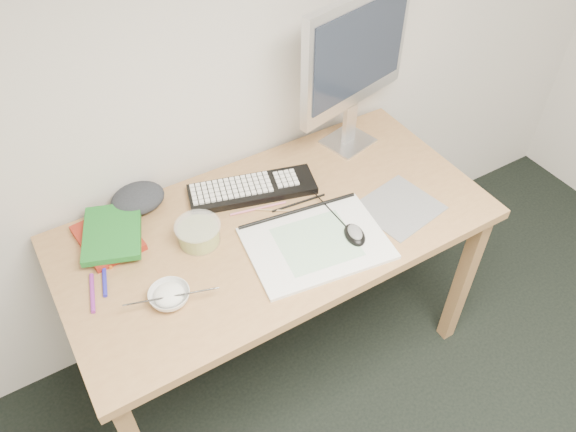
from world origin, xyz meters
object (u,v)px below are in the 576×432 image
at_px(desk, 276,241).
at_px(rice_bowl, 170,296).
at_px(monitor, 356,56).
at_px(sketchpad, 316,243).
at_px(keyboard, 252,189).

height_order(desk, rice_bowl, rice_bowl).
bearing_deg(monitor, sketchpad, -148.97).
bearing_deg(sketchpad, monitor, 52.57).
bearing_deg(desk, sketchpad, -66.80).
height_order(desk, sketchpad, sketchpad).
distance_m(sketchpad, monitor, 0.65).
height_order(desk, keyboard, keyboard).
bearing_deg(keyboard, sketchpad, -64.26).
relative_size(sketchpad, keyboard, 0.99).
bearing_deg(desk, keyboard, 87.87).
relative_size(keyboard, monitor, 0.76).
bearing_deg(rice_bowl, keyboard, 34.04).
bearing_deg(monitor, rice_bowl, -171.52).
distance_m(desk, monitor, 0.67).
distance_m(desk, sketchpad, 0.18).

